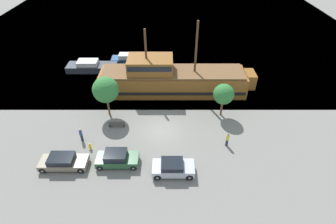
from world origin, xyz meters
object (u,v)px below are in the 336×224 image
(pedestrian_walking_far, at_px, (82,135))
(parked_car_curb_front, at_px, (118,158))
(parked_car_curb_mid, at_px, (64,161))
(moored_boat_dockside, at_px, (129,59))
(parked_car_curb_rear, at_px, (174,168))
(pedestrian_walking_near, at_px, (228,140))
(fire_hydrant, at_px, (91,146))
(moored_boat_outer, at_px, (92,66))
(bench_promenade_east, at_px, (117,124))
(pirate_ship, at_px, (172,79))

(pedestrian_walking_far, bearing_deg, parked_car_curb_front, -37.29)
(parked_car_curb_front, height_order, parked_car_curb_mid, parked_car_curb_front)
(moored_boat_dockside, distance_m, pedestrian_walking_far, 19.27)
(parked_car_curb_rear, bearing_deg, pedestrian_walking_near, 32.60)
(fire_hydrant, bearing_deg, pedestrian_walking_near, 2.13)
(moored_boat_dockside, distance_m, parked_car_curb_mid, 23.02)
(moored_boat_outer, bearing_deg, parked_car_curb_front, -70.08)
(parked_car_curb_front, bearing_deg, bench_promenade_east, 99.66)
(fire_hydrant, bearing_deg, moored_boat_outer, 102.48)
(pedestrian_walking_near, bearing_deg, parked_car_curb_rear, -147.40)
(moored_boat_dockside, xyz_separation_m, moored_boat_outer, (-5.40, -2.96, 0.11))
(pirate_ship, xyz_separation_m, parked_car_curb_rear, (0.10, -14.56, -1.15))
(bench_promenade_east, bearing_deg, moored_boat_dockside, 92.36)
(moored_boat_dockside, distance_m, moored_boat_outer, 6.16)
(parked_car_curb_rear, relative_size, bench_promenade_east, 2.22)
(moored_boat_outer, relative_size, parked_car_curb_front, 1.88)
(pirate_ship, xyz_separation_m, parked_car_curb_mid, (-10.56, -13.77, -1.20))
(parked_car_curb_mid, relative_size, bench_promenade_east, 2.56)
(parked_car_curb_mid, bearing_deg, moored_boat_outer, 95.39)
(parked_car_curb_mid, bearing_deg, parked_car_curb_rear, -4.26)
(moored_boat_dockside, height_order, fire_hydrant, moored_boat_dockside)
(moored_boat_dockside, height_order, moored_boat_outer, moored_boat_outer)
(parked_car_curb_front, height_order, pedestrian_walking_near, pedestrian_walking_near)
(moored_boat_outer, xyz_separation_m, pedestrian_walking_near, (18.30, -16.89, 0.21))
(moored_boat_outer, relative_size, parked_car_curb_mid, 1.69)
(moored_boat_dockside, height_order, pedestrian_walking_near, pedestrian_walking_near)
(moored_boat_outer, height_order, bench_promenade_east, moored_boat_outer)
(moored_boat_dockside, bearing_deg, fire_hydrant, -94.32)
(parked_car_curb_mid, xyz_separation_m, bench_promenade_east, (4.22, 5.97, -0.23))
(pirate_ship, bearing_deg, bench_promenade_east, -129.09)
(moored_boat_outer, height_order, parked_car_curb_rear, moored_boat_outer)
(fire_hydrant, height_order, bench_promenade_east, bench_promenade_east)
(moored_boat_outer, xyz_separation_m, parked_car_curb_rear, (12.52, -20.58, 0.08))
(parked_car_curb_rear, bearing_deg, parked_car_curb_mid, 175.74)
(pedestrian_walking_far, bearing_deg, fire_hydrant, -47.75)
(parked_car_curb_front, distance_m, fire_hydrant, 3.79)
(moored_boat_dockside, bearing_deg, pirate_ship, -51.97)
(moored_boat_outer, bearing_deg, parked_car_curb_rear, -58.69)
(parked_car_curb_rear, height_order, bench_promenade_east, parked_car_curb_rear)
(parked_car_curb_rear, height_order, pedestrian_walking_near, pedestrian_walking_near)
(bench_promenade_east, xyz_separation_m, pedestrian_walking_near, (12.21, -3.07, 0.40))
(pirate_ship, distance_m, pedestrian_walking_near, 12.40)
(pirate_ship, height_order, parked_car_curb_front, pirate_ship)
(parked_car_curb_rear, distance_m, pedestrian_walking_far, 10.82)
(bench_promenade_east, distance_m, pedestrian_walking_near, 12.60)
(parked_car_curb_mid, height_order, pedestrian_walking_far, pedestrian_walking_far)
(parked_car_curb_mid, relative_size, pedestrian_walking_near, 2.74)
(pirate_ship, xyz_separation_m, fire_hydrant, (-8.57, -11.40, -1.47))
(parked_car_curb_rear, bearing_deg, parked_car_curb_front, 168.30)
(moored_boat_outer, xyz_separation_m, parked_car_curb_front, (7.05, -19.45, 0.10))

